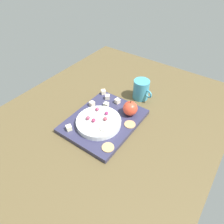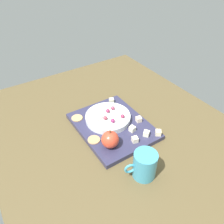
{
  "view_description": "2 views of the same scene",
  "coord_description": "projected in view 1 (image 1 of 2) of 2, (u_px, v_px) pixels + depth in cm",
  "views": [
    {
      "loc": [
        -54.23,
        -40.34,
        67.05
      ],
      "look_at": [
        -0.82,
        -2.25,
        8.48
      ],
      "focal_mm": 32.83,
      "sensor_mm": 36.0,
      "label": 1
    },
    {
      "loc": [
        55.0,
        -38.4,
        67.0
      ],
      "look_at": [
        -6.35,
        1.37,
        9.37
      ],
      "focal_mm": 36.17,
      "sensor_mm": 36.0,
      "label": 2
    }
  ],
  "objects": [
    {
      "name": "table",
      "position": [
        109.0,
        120.0,
        0.94
      ],
      "size": [
        121.1,
        94.86,
        3.21
      ],
      "primitive_type": "cube",
      "color": "brown",
      "rests_on": "ground"
    },
    {
      "name": "platter",
      "position": [
        104.0,
        121.0,
        0.9
      ],
      "size": [
        33.74,
        26.96,
        1.96
      ],
      "primitive_type": "cube",
      "color": "#2E2D4B",
      "rests_on": "table"
    },
    {
      "name": "serving_dish",
      "position": [
        100.0,
        123.0,
        0.86
      ],
      "size": [
        18.96,
        18.96,
        2.34
      ],
      "primitive_type": "cylinder",
      "color": "white",
      "rests_on": "platter"
    },
    {
      "name": "apple_whole",
      "position": [
        130.0,
        108.0,
        0.9
      ],
      "size": [
        6.55,
        6.55,
        6.55
      ],
      "primitive_type": "sphere",
      "color": "#D4412A",
      "rests_on": "platter"
    },
    {
      "name": "apple_stem",
      "position": [
        131.0,
        101.0,
        0.87
      ],
      "size": [
        0.5,
        0.5,
        1.2
      ],
      "primitive_type": "cylinder",
      "color": "brown",
      "rests_on": "apple_whole"
    },
    {
      "name": "cheese_cube_0",
      "position": [
        107.0,
        97.0,
        1.0
      ],
      "size": [
        2.97,
        2.97,
        2.12
      ],
      "primitive_type": "cube",
      "rotation": [
        0.0,
        0.0,
        0.63
      ],
      "color": "white",
      "rests_on": "platter"
    },
    {
      "name": "cheese_cube_1",
      "position": [
        117.0,
        101.0,
        0.97
      ],
      "size": [
        2.58,
        2.58,
        2.12
      ],
      "primitive_type": "cube",
      "rotation": [
        0.0,
        0.0,
        1.33
      ],
      "color": "#F2E2C5",
      "rests_on": "platter"
    },
    {
      "name": "cheese_cube_2",
      "position": [
        103.0,
        92.0,
        1.03
      ],
      "size": [
        2.98,
        2.98,
        2.12
      ],
      "primitive_type": "cube",
      "rotation": [
        0.0,
        0.0,
        0.91
      ],
      "color": "#F9E9C4",
      "rests_on": "platter"
    },
    {
      "name": "cheese_cube_3",
      "position": [
        106.0,
        105.0,
        0.95
      ],
      "size": [
        2.53,
        2.53,
        2.12
      ],
      "primitive_type": "cube",
      "rotation": [
        0.0,
        0.0,
        0.22
      ],
      "color": "#F5EECC",
      "rests_on": "platter"
    },
    {
      "name": "cheese_cube_4",
      "position": [
        92.0,
        104.0,
        0.96
      ],
      "size": [
        2.49,
        2.49,
        2.12
      ],
      "primitive_type": "cube",
      "rotation": [
        0.0,
        0.0,
        1.38
      ],
      "color": "#F9E3C3",
      "rests_on": "platter"
    },
    {
      "name": "cheese_cube_5",
      "position": [
        69.0,
        128.0,
        0.84
      ],
      "size": [
        2.84,
        2.84,
        2.12
      ],
      "primitive_type": "cube",
      "rotation": [
        0.0,
        0.0,
        1.11
      ],
      "color": "#EFE8BF",
      "rests_on": "platter"
    },
    {
      "name": "cracker_0",
      "position": [
        130.0,
        124.0,
        0.87
      ],
      "size": [
        4.8,
        4.8,
        0.4
      ],
      "primitive_type": "cylinder",
      "color": "tan",
      "rests_on": "platter"
    },
    {
      "name": "cracker_1",
      "position": [
        108.0,
        147.0,
        0.78
      ],
      "size": [
        4.8,
        4.8,
        0.4
      ],
      "primitive_type": "cylinder",
      "color": "tan",
      "rests_on": "platter"
    },
    {
      "name": "grape_0",
      "position": [
        94.0,
        120.0,
        0.84
      ],
      "size": [
        1.83,
        1.65,
        1.55
      ],
      "primitive_type": "ellipsoid",
      "color": "#962B4F",
      "rests_on": "serving_dish"
    },
    {
      "name": "grape_1",
      "position": [
        105.0,
        119.0,
        0.85
      ],
      "size": [
        1.83,
        1.65,
        1.57
      ],
      "primitive_type": "ellipsoid",
      "color": "#993B4A",
      "rests_on": "serving_dish"
    },
    {
      "name": "grape_2",
      "position": [
        88.0,
        118.0,
        0.85
      ],
      "size": [
        1.83,
        1.65,
        1.65
      ],
      "primitive_type": "ellipsoid",
      "color": "#8E3B54",
      "rests_on": "serving_dish"
    },
    {
      "name": "grape_3",
      "position": [
        97.0,
        109.0,
        0.9
      ],
      "size": [
        1.83,
        1.65,
        1.5
      ],
      "primitive_type": "ellipsoid",
      "color": "#8F2F4E",
      "rests_on": "serving_dish"
    },
    {
      "name": "grape_4",
      "position": [
        107.0,
        113.0,
        0.88
      ],
      "size": [
        1.83,
        1.65,
        1.49
      ],
      "primitive_type": "ellipsoid",
      "color": "#842658",
      "rests_on": "serving_dish"
    },
    {
      "name": "apple_slice_0",
      "position": [
        106.0,
        127.0,
        0.82
      ],
      "size": [
        5.67,
        5.67,
        0.6
      ],
      "primitive_type": "cylinder",
      "color": "beige",
      "rests_on": "serving_dish"
    },
    {
      "name": "cup",
      "position": [
        141.0,
        89.0,
        1.01
      ],
      "size": [
        7.78,
        10.82,
        9.89
      ],
      "color": "teal",
      "rests_on": "table"
    }
  ]
}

